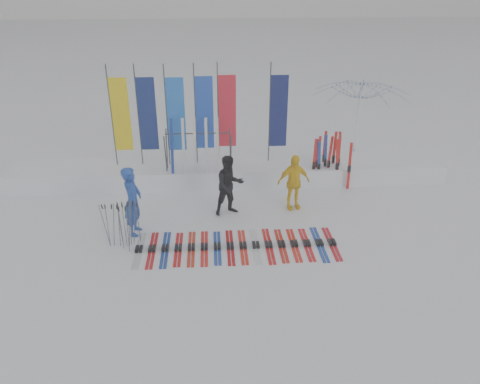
{
  "coord_description": "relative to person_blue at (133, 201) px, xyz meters",
  "views": [
    {
      "loc": [
        -0.53,
        -9.52,
        6.34
      ],
      "look_at": [
        0.2,
        1.6,
        1.0
      ],
      "focal_mm": 35.0,
      "sensor_mm": 36.0,
      "label": 1
    }
  ],
  "objects": [
    {
      "name": "ground",
      "position": [
        2.58,
        -1.37,
        -0.94
      ],
      "size": [
        120.0,
        120.0,
        0.0
      ],
      "primitive_type": "plane",
      "color": "white",
      "rests_on": "ground"
    },
    {
      "name": "person_yellow",
      "position": [
        4.38,
        1.15,
        -0.12
      ],
      "size": [
        1.02,
        0.58,
        1.64
      ],
      "primitive_type": "imported",
      "rotation": [
        0.0,
        0.0,
        0.2
      ],
      "color": "yellow",
      "rests_on": "ground"
    },
    {
      "name": "snow_bank",
      "position": [
        2.58,
        3.23,
        -0.64
      ],
      "size": [
        14.0,
        1.6,
        0.6
      ],
      "primitive_type": "cube",
      "color": "white",
      "rests_on": "ground"
    },
    {
      "name": "ski_rack",
      "position": [
        1.66,
        2.83,
        0.45
      ],
      "size": [
        2.04,
        0.8,
        1.23
      ],
      "color": "#383A3F",
      "rests_on": "ground"
    },
    {
      "name": "person_black",
      "position": [
        2.54,
        0.94,
        -0.07
      ],
      "size": [
        1.02,
        0.9,
        1.74
      ],
      "primitive_type": "imported",
      "rotation": [
        0.0,
        0.0,
        0.34
      ],
      "color": "black",
      "rests_on": "ground"
    },
    {
      "name": "ski_row",
      "position": [
        2.61,
        -0.9,
        -0.9
      ],
      "size": [
        5.04,
        1.69,
        0.07
      ],
      "color": "#B4B7BC",
      "rests_on": "ground"
    },
    {
      "name": "tent_canopy",
      "position": [
        7.18,
        4.54,
        0.57
      ],
      "size": [
        4.07,
        4.12,
        3.02
      ],
      "primitive_type": "imported",
      "rotation": [
        0.0,
        0.0,
        -0.27
      ],
      "color": "white",
      "rests_on": "ground"
    },
    {
      "name": "person_blue",
      "position": [
        0.0,
        0.0,
        0.0
      ],
      "size": [
        0.51,
        0.72,
        1.87
      ],
      "primitive_type": "imported",
      "rotation": [
        0.0,
        0.0,
        1.48
      ],
      "color": "#1B3E9D",
      "rests_on": "ground"
    },
    {
      "name": "upright_skis",
      "position": [
        5.78,
        2.76,
        -0.13
      ],
      "size": [
        1.15,
        0.88,
        1.69
      ],
      "color": "navy",
      "rests_on": "ground"
    },
    {
      "name": "pole_cluster",
      "position": [
        -0.2,
        -0.6,
        -0.34
      ],
      "size": [
        0.88,
        0.52,
        1.26
      ],
      "color": "#595B60",
      "rests_on": "ground"
    },
    {
      "name": "feather_flags",
      "position": [
        1.49,
        3.4,
        1.31
      ],
      "size": [
        5.51,
        0.29,
        3.2
      ],
      "color": "#383A3F",
      "rests_on": "ground"
    }
  ]
}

